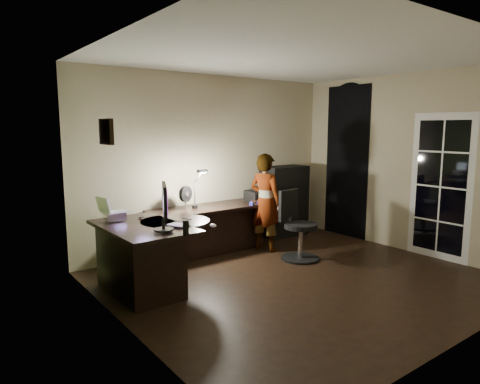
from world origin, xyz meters
TOP-DOWN VIEW (x-y plane):
  - floor at (0.00, 0.00)m, footprint 4.50×4.00m
  - ceiling at (0.00, 0.00)m, footprint 4.50×4.00m
  - wall_back at (0.00, 2.00)m, footprint 4.50×0.01m
  - wall_front at (0.00, -2.00)m, footprint 4.50×0.01m
  - wall_left at (-2.25, 0.00)m, footprint 0.01×4.00m
  - wall_right at (2.25, 0.00)m, footprint 0.01×4.00m
  - green_wall_overlay at (-2.24, 0.00)m, footprint 0.00×4.00m
  - arched_doorway at (2.24, 1.15)m, footprint 0.01×0.90m
  - french_door at (2.24, -0.55)m, footprint 0.02×0.92m
  - framed_picture at (-2.22, 0.45)m, footprint 0.04×0.30m
  - desk_left at (-1.71, 0.82)m, footprint 0.86×1.37m
  - desk_right at (-0.25, 1.63)m, footprint 1.92×0.67m
  - cabinet at (1.37, 1.78)m, footprint 0.82×0.41m
  - laptop_stand at (-1.89, 1.22)m, footprint 0.24×0.20m
  - laptop at (-1.89, 1.22)m, footprint 0.32×0.31m
  - monitor at (-1.66, 0.40)m, footprint 0.33×0.54m
  - mouse at (-1.16, 0.19)m, footprint 0.08×0.11m
  - phone at (-1.57, 1.21)m, footprint 0.08×0.13m
  - pen at (-1.19, 0.73)m, footprint 0.06×0.13m
  - speaker at (-1.59, 0.04)m, footprint 0.08×0.08m
  - notepad at (-1.42, 0.52)m, footprint 0.22×0.25m
  - desk_fan at (-0.67, 1.67)m, footprint 0.26×0.19m
  - headphones at (0.36, 1.35)m, footprint 0.19×0.09m
  - printer at (0.67, 1.57)m, footprint 0.50×0.41m
  - desk_lamp at (-0.53, 1.65)m, footprint 0.16×0.29m
  - office_chair at (0.60, 0.60)m, footprint 0.64×0.64m
  - person at (0.50, 1.27)m, footprint 0.48×0.61m

SIDE VIEW (x-z plane):
  - floor at x=0.00m, z-range -0.01..0.00m
  - desk_right at x=-0.25m, z-range 0.00..0.72m
  - desk_left at x=-1.71m, z-range 0.00..0.78m
  - office_chair at x=0.60m, z-range 0.00..1.00m
  - cabinet at x=1.37m, z-range 0.00..1.23m
  - headphones at x=0.36m, z-range 0.70..0.79m
  - person at x=0.50m, z-range 0.00..1.51m
  - phone at x=-1.57m, z-range 0.80..0.81m
  - pen at x=-1.19m, z-range 0.80..0.81m
  - notepad at x=-1.42m, z-range 0.80..0.81m
  - printer at x=0.67m, z-range 0.70..0.91m
  - mouse at x=-1.16m, z-range 0.80..0.84m
  - laptop_stand at x=-1.89m, z-range 0.80..0.89m
  - speaker at x=-1.59m, z-range 0.80..0.96m
  - desk_fan at x=-0.67m, z-range 0.70..1.06m
  - monitor at x=-1.66m, z-range 0.80..1.16m
  - laptop at x=-1.89m, z-range 0.89..1.08m
  - desk_lamp at x=-0.53m, z-range 0.70..1.34m
  - french_door at x=2.24m, z-range 0.00..2.10m
  - arched_doorway at x=2.24m, z-range 0.00..2.60m
  - wall_back at x=0.00m, z-range 0.00..2.70m
  - wall_front at x=0.00m, z-range 0.00..2.70m
  - wall_left at x=-2.25m, z-range 0.00..2.70m
  - wall_right at x=2.25m, z-range 0.00..2.70m
  - green_wall_overlay at x=-2.24m, z-range 0.00..2.70m
  - framed_picture at x=-2.22m, z-range 1.73..1.98m
  - ceiling at x=0.00m, z-range 2.70..2.71m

